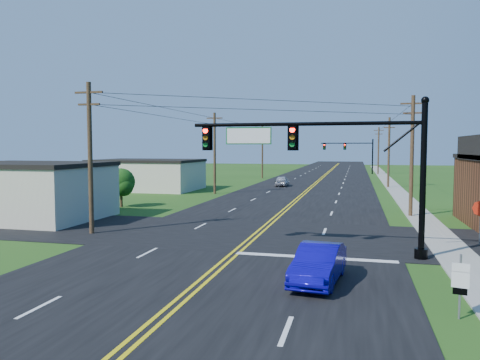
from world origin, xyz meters
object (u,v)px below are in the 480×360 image
(signal_mast_main, at_px, (325,156))
(blue_car, at_px, (319,265))
(route_sign, at_px, (460,282))
(signal_mast_far, at_px, (350,151))

(signal_mast_main, relative_size, blue_car, 2.61)
(signal_mast_main, height_order, route_sign, signal_mast_main)
(blue_car, xyz_separation_m, route_sign, (4.42, -2.79, 0.44))
(signal_mast_main, xyz_separation_m, signal_mast_far, (0.10, 72.00, -0.20))
(signal_mast_main, height_order, signal_mast_far, same)
(signal_mast_main, relative_size, signal_mast_far, 1.03)
(signal_mast_main, bearing_deg, signal_mast_far, 89.92)
(signal_mast_far, bearing_deg, signal_mast_main, -90.08)
(blue_car, bearing_deg, route_sign, -25.80)
(blue_car, bearing_deg, signal_mast_main, 98.37)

